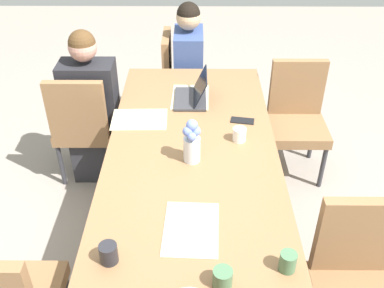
# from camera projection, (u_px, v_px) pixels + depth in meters

# --- Properties ---
(ground_plane) EXTENTS (10.00, 10.00, 0.00)m
(ground_plane) POSITION_uv_depth(u_px,v_px,m) (192.00, 239.00, 3.05)
(ground_plane) COLOR gray
(dining_table) EXTENTS (2.23, 1.02, 0.75)m
(dining_table) POSITION_uv_depth(u_px,v_px,m) (192.00, 160.00, 2.66)
(dining_table) COLOR olive
(dining_table) RESTS_ON ground_plane
(chair_near_left_near) EXTENTS (0.44, 0.44, 0.90)m
(chair_near_left_near) POSITION_uv_depth(u_px,v_px,m) (83.00, 123.00, 3.34)
(chair_near_left_near) COLOR olive
(chair_near_left_near) RESTS_ON ground_plane
(person_near_left_near) EXTENTS (0.36, 0.40, 1.19)m
(person_near_left_near) POSITION_uv_depth(u_px,v_px,m) (93.00, 114.00, 3.39)
(person_near_left_near) COLOR #2D2D33
(person_near_left_near) RESTS_ON ground_plane
(chair_head_left_left_mid) EXTENTS (0.44, 0.44, 0.90)m
(chair_head_left_left_mid) POSITION_uv_depth(u_px,v_px,m) (180.00, 78.00, 3.95)
(chair_head_left_left_mid) COLOR olive
(chair_head_left_left_mid) RESTS_ON ground_plane
(person_head_left_left_mid) EXTENTS (0.40, 0.36, 1.19)m
(person_head_left_left_mid) POSITION_uv_depth(u_px,v_px,m) (189.00, 78.00, 3.89)
(person_head_left_left_mid) COLOR #2D2D33
(person_head_left_left_mid) RESTS_ON ground_plane
(chair_far_right_near) EXTENTS (0.44, 0.44, 0.90)m
(chair_far_right_near) POSITION_uv_depth(u_px,v_px,m) (297.00, 114.00, 3.44)
(chair_far_right_near) COLOR olive
(chair_far_right_near) RESTS_ON ground_plane
(chair_far_right_far) EXTENTS (0.44, 0.44, 0.90)m
(chair_far_right_far) POSITION_uv_depth(u_px,v_px,m) (359.00, 278.00, 2.18)
(chair_far_right_far) COLOR olive
(chair_far_right_far) RESTS_ON ground_plane
(flower_vase) EXTENTS (0.11, 0.10, 0.26)m
(flower_vase) POSITION_uv_depth(u_px,v_px,m) (192.00, 143.00, 2.48)
(flower_vase) COLOR silver
(flower_vase) RESTS_ON dining_table
(placemat_near_left_near) EXTENTS (0.27, 0.37, 0.00)m
(placemat_near_left_near) POSITION_uv_depth(u_px,v_px,m) (139.00, 119.00, 2.91)
(placemat_near_left_near) COLOR beige
(placemat_near_left_near) RESTS_ON dining_table
(placemat_head_left_left_mid) EXTENTS (0.37, 0.27, 0.00)m
(placemat_head_left_left_mid) POSITION_uv_depth(u_px,v_px,m) (190.00, 97.00, 3.16)
(placemat_head_left_left_mid) COLOR beige
(placemat_head_left_left_mid) RESTS_ON dining_table
(placemat_head_right_left_far) EXTENTS (0.37, 0.28, 0.00)m
(placemat_head_right_left_far) POSITION_uv_depth(u_px,v_px,m) (192.00, 229.00, 2.11)
(placemat_head_right_left_far) COLOR beige
(placemat_head_right_left_far) RESTS_ON dining_table
(laptop_head_left_left_mid) EXTENTS (0.32, 0.22, 0.20)m
(laptop_head_left_left_mid) POSITION_uv_depth(u_px,v_px,m) (193.00, 95.00, 3.10)
(laptop_head_left_left_mid) COLOR #38383D
(laptop_head_left_left_mid) RESTS_ON dining_table
(coffee_mug_near_left) EXTENTS (0.08, 0.08, 0.08)m
(coffee_mug_near_left) POSITION_uv_depth(u_px,v_px,m) (223.00, 278.00, 1.82)
(coffee_mug_near_left) COLOR #47704C
(coffee_mug_near_left) RESTS_ON dining_table
(coffee_mug_near_right) EXTENTS (0.08, 0.08, 0.09)m
(coffee_mug_near_right) POSITION_uv_depth(u_px,v_px,m) (109.00, 253.00, 1.92)
(coffee_mug_near_right) COLOR #232328
(coffee_mug_near_right) RESTS_ON dining_table
(coffee_mug_centre_left) EXTENTS (0.07, 0.07, 0.09)m
(coffee_mug_centre_left) POSITION_uv_depth(u_px,v_px,m) (288.00, 262.00, 1.89)
(coffee_mug_centre_left) COLOR #47704C
(coffee_mug_centre_left) RESTS_ON dining_table
(coffee_mug_centre_right) EXTENTS (0.08, 0.08, 0.08)m
(coffee_mug_centre_right) POSITION_uv_depth(u_px,v_px,m) (239.00, 134.00, 2.69)
(coffee_mug_centre_right) COLOR white
(coffee_mug_centre_right) RESTS_ON dining_table
(phone_black) EXTENTS (0.10, 0.16, 0.01)m
(phone_black) POSITION_uv_depth(u_px,v_px,m) (243.00, 121.00, 2.89)
(phone_black) COLOR black
(phone_black) RESTS_ON dining_table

